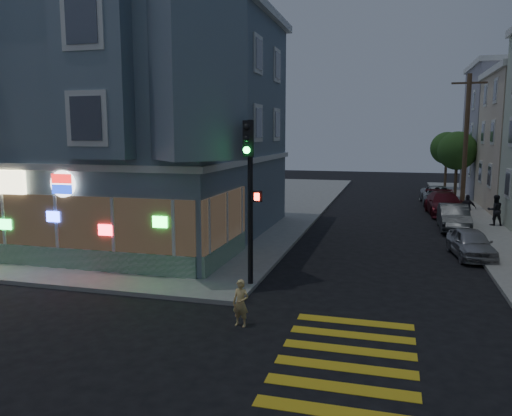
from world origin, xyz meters
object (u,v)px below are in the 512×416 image
at_px(parked_car_d, 438,195).
at_px(street_tree_far, 447,148).
at_px(parked_car_b, 454,218).
at_px(parked_car_c, 444,204).
at_px(street_tree_near, 457,151).
at_px(traffic_signal, 250,175).
at_px(utility_pole, 466,141).
at_px(pedestrian_b, 467,208).
at_px(parked_car_a, 471,243).
at_px(running_child, 241,303).
at_px(pedestrian_a, 495,210).

bearing_deg(parked_car_d, street_tree_far, 80.60).
xyz_separation_m(parked_car_b, parked_car_c, (0.00, 5.33, 0.04)).
bearing_deg(street_tree_near, traffic_signal, -109.70).
bearing_deg(utility_pole, parked_car_d, 111.01).
xyz_separation_m(street_tree_near, pedestrian_b, (-0.54, -11.03, -2.98)).
relative_size(utility_pole, parked_car_d, 1.83).
bearing_deg(parked_car_d, parked_car_a, -91.36).
distance_m(parked_car_d, traffic_signal, 25.06).
bearing_deg(street_tree_near, running_child, -106.45).
relative_size(street_tree_far, parked_car_c, 1.04).
relative_size(street_tree_far, running_child, 4.07).
xyz_separation_m(pedestrian_b, parked_car_b, (-0.96, -2.11, -0.25)).
bearing_deg(parked_car_b, street_tree_far, 86.55).
bearing_deg(parked_car_d, utility_pole, -70.35).
height_order(pedestrian_b, parked_car_d, pedestrian_b).
xyz_separation_m(street_tree_near, parked_car_c, (-1.50, -7.81, -3.19)).
bearing_deg(parked_car_a, parked_car_b, 83.05).
relative_size(utility_pole, street_tree_near, 1.70).
bearing_deg(utility_pole, street_tree_far, 89.18).
relative_size(running_child, parked_car_d, 0.26).
relative_size(pedestrian_b, parked_car_b, 0.38).
height_order(pedestrian_b, parked_car_c, pedestrian_b).
xyz_separation_m(pedestrian_a, traffic_signal, (-10.18, -14.39, 2.89)).
relative_size(pedestrian_a, parked_car_d, 0.35).
relative_size(pedestrian_b, parked_car_c, 0.31).
bearing_deg(parked_car_a, pedestrian_b, 76.60).
bearing_deg(parked_car_a, street_tree_near, 78.66).
distance_m(utility_pole, parked_car_b, 8.33).
bearing_deg(pedestrian_a, pedestrian_b, -41.65).
bearing_deg(street_tree_far, street_tree_near, -90.00).
bearing_deg(parked_car_d, pedestrian_b, -84.83).
height_order(street_tree_far, parked_car_d, street_tree_far).
height_order(running_child, pedestrian_b, pedestrian_b).
xyz_separation_m(street_tree_near, traffic_signal, (-9.38, -26.19, -0.04)).
xyz_separation_m(street_tree_far, running_child, (-8.70, -37.46, -3.28)).
height_order(pedestrian_a, pedestrian_b, pedestrian_a).
height_order(parked_car_c, traffic_signal, traffic_signal).
relative_size(pedestrian_b, traffic_signal, 0.29).
xyz_separation_m(street_tree_far, parked_car_c, (-1.50, -15.81, -3.19)).
xyz_separation_m(parked_car_a, parked_car_d, (0.00, 16.94, 0.06)).
height_order(street_tree_far, pedestrian_b, street_tree_far).
relative_size(parked_car_c, parked_car_d, 1.04).
bearing_deg(street_tree_far, pedestrian_a, -87.69).
relative_size(utility_pole, parked_car_c, 1.76).
bearing_deg(street_tree_near, parked_car_b, -96.51).
xyz_separation_m(parked_car_d, traffic_signal, (-7.88, -23.58, 3.21)).
height_order(street_tree_near, running_child, street_tree_near).
distance_m(street_tree_near, parked_car_a, 19.89).
bearing_deg(street_tree_far, parked_car_b, -94.06).
distance_m(street_tree_far, pedestrian_b, 19.27).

